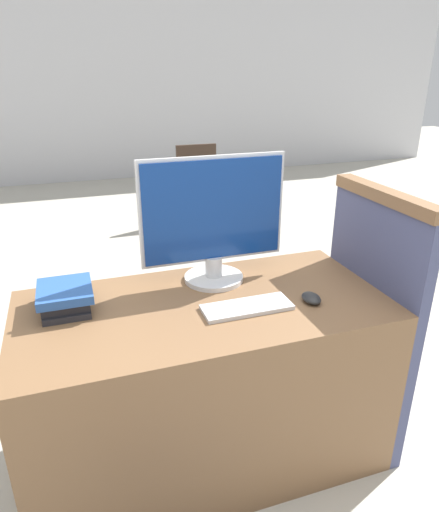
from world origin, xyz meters
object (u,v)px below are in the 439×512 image
(far_chair, at_px, (200,181))
(monitor, at_px, (213,220))
(keyboard, at_px, (247,307))
(mouse, at_px, (311,298))
(book_stack, at_px, (65,297))

(far_chair, bearing_deg, monitor, -83.96)
(monitor, xyz_separation_m, keyboard, (0.04, -0.29, -0.26))
(mouse, xyz_separation_m, far_chair, (0.51, 3.27, -0.30))
(mouse, xyz_separation_m, book_stack, (-0.91, 0.25, 0.03))
(monitor, relative_size, keyboard, 1.78)
(monitor, relative_size, book_stack, 2.60)
(monitor, relative_size, far_chair, 0.73)
(mouse, relative_size, book_stack, 0.41)
(monitor, distance_m, mouse, 0.50)
(mouse, height_order, book_stack, book_stack)
(monitor, distance_m, book_stack, 0.65)
(far_chair, bearing_deg, mouse, -77.54)
(keyboard, height_order, far_chair, far_chair)
(monitor, distance_m, keyboard, 0.39)
(keyboard, distance_m, book_stack, 0.69)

